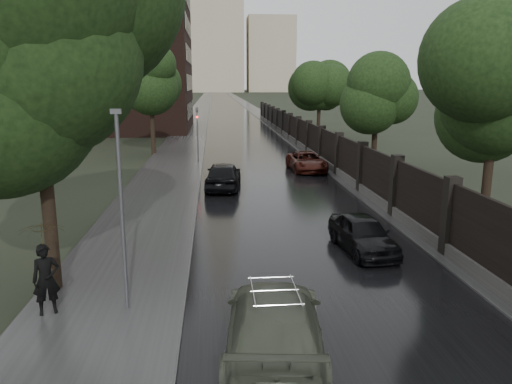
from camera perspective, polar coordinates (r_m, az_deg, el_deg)
name	(u,v)px	position (r m, az deg, el deg)	size (l,w,h in m)	color
ground	(354,334)	(12.23, 11.12, -15.62)	(800.00, 800.00, 0.00)	black
road	(221,97)	(200.46, -4.00, 10.76)	(8.00, 420.00, 0.02)	black
sidewalk_left	(206,97)	(200.45, -5.75, 10.74)	(4.00, 420.00, 0.16)	#2D2D2D
verge_right	(235,97)	(200.62, -2.41, 10.78)	(3.00, 420.00, 0.08)	#2D2D2D
fence_right	(304,138)	(43.32, 5.54, 6.14)	(0.45, 75.72, 2.70)	#383533
tree_left_near	(34,53)	(14.09, -24.01, 14.30)	(5.44, 5.44, 9.16)	black
tree_left_far	(151,88)	(40.64, -11.93, 11.50)	(4.25, 4.25, 7.39)	black
tree_right_a	(495,103)	(21.23, 25.64, 9.19)	(4.08, 4.08, 7.01)	black
tree_right_b	(377,94)	(34.07, 13.64, 10.81)	(4.08, 4.08, 7.01)	black
tree_right_c	(319,90)	(51.47, 7.26, 11.48)	(4.08, 4.08, 7.01)	black
lamp_post	(122,211)	(12.44, -15.09, -2.13)	(0.25, 0.12, 5.11)	#59595E
traffic_light	(197,131)	(35.52, -6.71, 6.99)	(0.16, 0.32, 4.00)	#59595E
brick_building	(85,45)	(64.24, -18.91, 15.61)	(24.00, 18.00, 20.00)	black
stalinist_tower	(217,26)	(312.08, -4.46, 18.39)	(92.00, 30.00, 159.00)	tan
volga_sedan	(274,325)	(10.82, 2.10, -14.94)	(2.04, 5.02, 1.46)	#474D3D
hatchback_left	(223,175)	(27.16, -3.76, 1.91)	(1.80, 4.49, 1.53)	black
car_right_near	(363,234)	(17.50, 12.10, -4.68)	(1.51, 3.76, 1.28)	black
car_right_far	(307,162)	(32.92, 5.81, 3.49)	(2.09, 4.54, 1.26)	#34100B
pedestrian_umbrella	(42,242)	(12.96, -23.22, -5.25)	(1.35, 1.36, 2.76)	black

